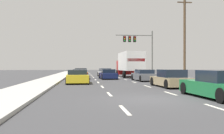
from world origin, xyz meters
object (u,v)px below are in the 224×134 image
car_white (105,73)px  car_gray (144,76)px  car_maroon (80,74)px  car_yellow (77,77)px  car_orange (81,73)px  car_tan (170,79)px  car_green (218,86)px  traffic_signal_mast (136,42)px  box_truck (130,63)px  utility_pole_mid (185,37)px  car_navy (108,74)px

car_white → car_gray: size_ratio=0.96×
car_maroon → car_yellow: size_ratio=0.91×
car_orange → car_tan: car_tan is taller
car_green → traffic_signal_mast: 30.60m
car_yellow → box_truck: box_truck is taller
car_maroon → utility_pole_mid: (12.51, -1.22, 4.48)m
car_maroon → car_green: bearing=-70.8°
car_tan → utility_pole_mid: utility_pole_mid is taller
box_truck → car_tan: size_ratio=1.90×
box_truck → car_green: bearing=-90.0°
car_navy → traffic_signal_mast: size_ratio=0.57×
car_white → traffic_signal_mast: bearing=37.2°
car_navy → car_gray: (3.37, -4.20, 0.01)m
traffic_signal_mast → car_navy: bearing=-117.0°
car_navy → car_yellow: bearing=-115.9°
car_orange → car_maroon: size_ratio=0.97×
car_gray → car_tan: 7.98m
car_orange → car_gray: 13.53m
traffic_signal_mast → utility_pole_mid: utility_pole_mid is taller
car_yellow → box_truck: bearing=58.9°
car_maroon → car_tan: size_ratio=1.01×
car_maroon → car_white: car_white is taller
car_maroon → car_green: size_ratio=0.92×
car_maroon → car_orange: bearing=89.4°
car_navy → car_tan: (3.35, -12.18, 0.04)m
car_maroon → car_navy: bearing=-10.5°
car_navy → box_truck: box_truck is taller
car_maroon → car_yellow: car_yellow is taller
car_orange → utility_pole_mid: 15.57m
car_navy → car_green: car_green is taller
car_yellow → traffic_signal_mast: (9.29, 18.56, 4.90)m
car_yellow → car_white: car_white is taller
car_orange → traffic_signal_mast: size_ratio=0.56×
car_yellow → car_white: size_ratio=1.06×
car_white → car_yellow: bearing=-104.6°
car_gray → car_orange: bearing=119.2°
car_navy → car_white: bearing=87.7°
car_tan → traffic_signal_mast: traffic_signal_mast is taller
car_white → car_orange: bearing=174.5°
car_maroon → utility_pole_mid: utility_pole_mid is taller
box_truck → car_gray: 8.59m
car_orange → car_gray: size_ratio=0.90×
car_maroon → utility_pole_mid: size_ratio=0.44×
car_gray → car_tan: (-0.02, -7.98, 0.03)m
car_orange → car_white: (3.53, -0.34, -0.00)m
car_orange → box_truck: (6.65, -3.34, 1.41)m
traffic_signal_mast → car_maroon: bearing=-130.1°
car_maroon → box_truck: (6.72, 3.66, 1.42)m
traffic_signal_mast → car_orange: bearing=-156.9°
car_tan → car_maroon: bearing=117.5°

